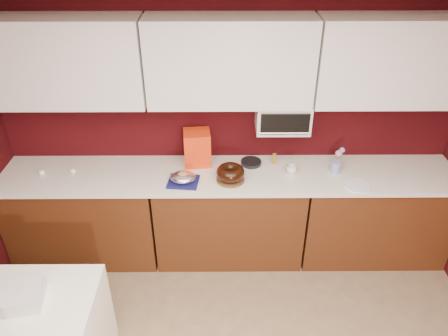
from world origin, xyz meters
The scene contains 29 objects.
ceiling centered at (0.00, 0.00, 2.50)m, with size 4.00×4.50×0.02m, color white.
wall_back centered at (0.00, 2.25, 1.25)m, with size 4.00×0.02×2.50m, color #36070A.
base_cabinet_left centered at (-1.33, 1.94, 0.43)m, with size 1.31×0.58×0.86m, color #4D250F.
base_cabinet_center centered at (0.00, 1.94, 0.43)m, with size 1.31×0.58×0.86m, color #4D250F.
base_cabinet_right centered at (1.33, 1.94, 0.43)m, with size 1.31×0.58×0.86m, color #4D250F.
countertop centered at (0.00, 1.94, 0.88)m, with size 4.00×0.62×0.04m, color silver.
upper_cabinet_left centered at (-1.33, 2.08, 1.85)m, with size 1.31×0.33×0.70m, color white.
upper_cabinet_center centered at (0.00, 2.08, 1.85)m, with size 1.31×0.33×0.70m, color white.
upper_cabinet_right centered at (1.33, 2.08, 1.85)m, with size 1.31×0.33×0.70m, color white.
toaster_oven centered at (0.45, 2.10, 1.38)m, with size 0.45×0.30×0.25m, color white.
toaster_oven_door centered at (0.45, 1.94, 1.38)m, with size 0.40×0.02×0.18m, color black.
toaster_oven_handle centered at (0.45, 1.93, 1.30)m, with size 0.02×0.02×0.42m, color silver.
cake_base centered at (0.01, 1.83, 0.91)m, with size 0.24×0.24×0.02m, color brown.
bundt_cake centered at (0.01, 1.83, 0.98)m, with size 0.24×0.24×0.10m, color black.
navy_towel centered at (-0.39, 1.80, 0.91)m, with size 0.25×0.21×0.02m, color #151650.
foil_ham_nest centered at (-0.39, 1.80, 0.96)m, with size 0.21×0.18×0.08m, color white.
roasted_ham centered at (-0.39, 1.80, 0.98)m, with size 0.09×0.08×0.06m, color tan.
pandoro_box centered at (-0.29, 2.12, 1.06)m, with size 0.23×0.21×0.32m, color red.
dark_pan centered at (0.20, 2.10, 0.92)m, with size 0.18×0.18×0.03m, color black.
coffee_mug centered at (0.54, 1.95, 0.94)m, with size 0.08×0.08×0.09m, color white.
blue_jar centered at (0.93, 1.96, 0.95)m, with size 0.09×0.09×0.10m, color navy.
flower_vase centered at (0.96, 2.03, 0.95)m, with size 0.07×0.07×0.11m, color #ABB0C2.
flower_pink centered at (0.96, 2.03, 1.05)m, with size 0.06×0.06×0.06m, color pink.
flower_blue centered at (0.99, 2.05, 1.07)m, with size 0.05×0.05×0.05m, color #7F90CB.
china_plate centered at (1.06, 1.74, 0.91)m, with size 0.22×0.22×0.01m, color white.
amber_bottle centered at (0.40, 2.10, 0.95)m, with size 0.03×0.03×0.10m, color olive.
egg_left centered at (-1.63, 1.93, 0.92)m, with size 0.06×0.05×0.05m, color white.
egg_right centered at (-1.37, 1.95, 0.92)m, with size 0.05×0.04×0.04m, color white.
newspaper_stack centered at (-1.38, 0.67, 0.80)m, with size 0.31×0.25×0.11m, color silver.
Camera 1 is at (-0.07, -1.25, 2.98)m, focal length 35.00 mm.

